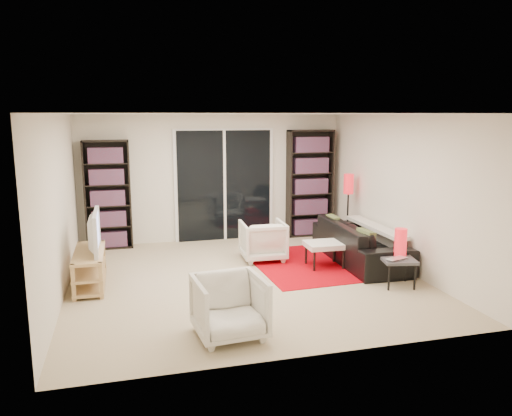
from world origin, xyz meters
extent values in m
plane|color=tan|center=(0.00, 0.00, 0.00)|extent=(5.00, 5.00, 0.00)
cube|color=silver|center=(0.00, 2.50, 1.20)|extent=(5.00, 0.02, 2.40)
cube|color=silver|center=(0.00, -2.50, 1.20)|extent=(5.00, 0.02, 2.40)
cube|color=silver|center=(-2.50, 0.00, 1.20)|extent=(0.02, 5.00, 2.40)
cube|color=silver|center=(2.50, 0.00, 1.20)|extent=(0.02, 5.00, 2.40)
cube|color=white|center=(0.00, 0.00, 2.40)|extent=(5.00, 5.00, 0.02)
cube|color=white|center=(0.20, 2.47, 1.05)|extent=(1.92, 0.06, 2.16)
cube|color=black|center=(0.20, 2.44, 1.05)|extent=(1.80, 0.02, 2.10)
cube|color=white|center=(0.20, 2.42, 1.05)|extent=(0.05, 0.02, 2.10)
cube|color=black|center=(-1.95, 2.34, 0.97)|extent=(0.80, 0.30, 1.95)
cube|color=maroon|center=(-1.95, 2.32, 0.97)|extent=(0.70, 0.22, 1.85)
cube|color=black|center=(1.90, 2.34, 1.05)|extent=(0.90, 0.30, 2.10)
cube|color=maroon|center=(1.90, 2.32, 1.05)|extent=(0.80, 0.22, 2.00)
cube|color=tan|center=(-2.18, 0.28, 0.48)|extent=(0.40, 1.25, 0.04)
cube|color=tan|center=(-2.18, 0.28, 0.25)|extent=(0.40, 1.25, 0.03)
cube|color=tan|center=(-2.18, 0.28, 0.06)|extent=(0.40, 1.25, 0.04)
cube|color=tan|center=(-2.35, -0.31, 0.25)|extent=(0.05, 0.05, 0.50)
cube|color=tan|center=(-2.35, 0.87, 0.25)|extent=(0.05, 0.05, 0.50)
cube|color=tan|center=(-2.01, -0.31, 0.25)|extent=(0.05, 0.05, 0.50)
cube|color=tan|center=(-2.01, 0.87, 0.25)|extent=(0.05, 0.05, 0.50)
imported|color=black|center=(-2.16, 0.28, 0.78)|extent=(0.13, 0.98, 0.57)
cube|color=#B7010C|center=(1.13, 0.45, 0.01)|extent=(1.71, 2.26, 0.01)
imported|color=black|center=(2.05, 0.40, 0.32)|extent=(0.94, 2.25, 0.65)
imported|color=silver|center=(0.53, 0.90, 0.33)|extent=(0.74, 0.76, 0.66)
imported|color=silver|center=(-0.62, -1.85, 0.34)|extent=(0.79, 0.80, 0.68)
cube|color=silver|center=(1.37, 0.26, 0.36)|extent=(0.61, 0.51, 0.08)
cylinder|color=black|center=(1.12, 0.07, 0.16)|extent=(0.04, 0.04, 0.32)
cylinder|color=black|center=(1.13, 0.46, 0.16)|extent=(0.04, 0.04, 0.32)
cylinder|color=black|center=(1.60, 0.05, 0.16)|extent=(0.04, 0.04, 0.32)
cylinder|color=black|center=(1.61, 0.45, 0.16)|extent=(0.04, 0.04, 0.32)
cube|color=#3F3F44|center=(2.02, -0.85, 0.38)|extent=(0.54, 0.54, 0.04)
cylinder|color=black|center=(1.80, -0.99, 0.19)|extent=(0.03, 0.03, 0.38)
cylinder|color=black|center=(1.88, -0.63, 0.19)|extent=(0.03, 0.03, 0.38)
cylinder|color=black|center=(2.16, -1.06, 0.19)|extent=(0.03, 0.03, 0.38)
cylinder|color=black|center=(2.23, -0.71, 0.19)|extent=(0.03, 0.03, 0.38)
imported|color=silver|center=(1.98, -0.94, 0.41)|extent=(0.38, 0.31, 0.03)
cylinder|color=red|center=(2.12, -0.72, 0.60)|extent=(0.18, 0.18, 0.39)
cylinder|color=black|center=(2.29, 1.39, 0.01)|extent=(0.20, 0.20, 0.03)
cylinder|color=black|center=(2.29, 1.39, 0.50)|extent=(0.03, 0.03, 1.00)
cylinder|color=red|center=(2.29, 1.39, 1.15)|extent=(0.18, 0.18, 0.36)
camera|label=1|loc=(-1.66, -6.85, 2.38)|focal=35.00mm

